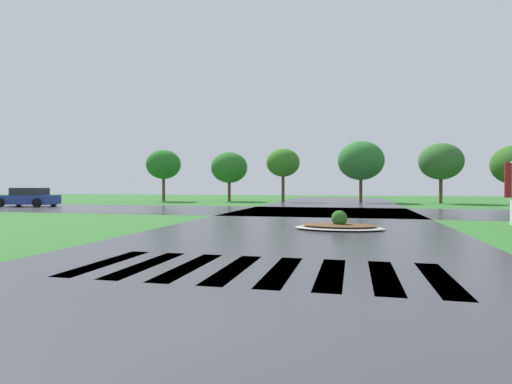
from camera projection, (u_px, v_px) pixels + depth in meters
ground_plane at (176, 347)px, 4.14m from camera, size 120.00×120.00×0.10m
asphalt_roadway at (300, 232)px, 13.87m from camera, size 10.47×80.00×0.01m
asphalt_cross_road at (323, 212)px, 24.56m from camera, size 90.00×9.43×0.01m
crosswalk_stripes at (257, 270)px, 7.64m from camera, size 6.75×2.80×0.01m
median_island at (339, 226)px, 14.64m from camera, size 3.16×1.91×0.68m
car_blue_compact at (28, 198)px, 30.52m from camera, size 4.41×2.48×1.38m
background_treeline at (343, 163)px, 37.10m from camera, size 34.43×5.26×5.56m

